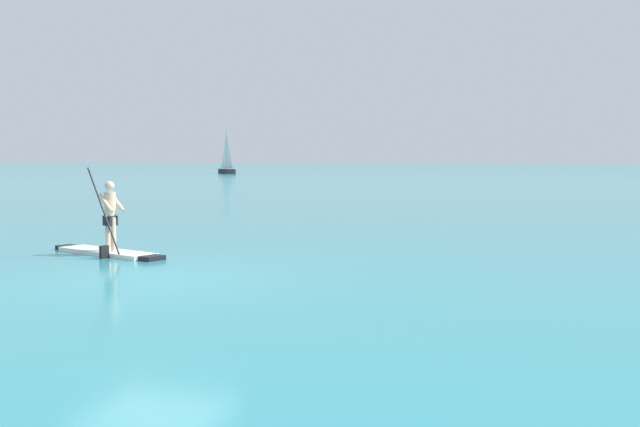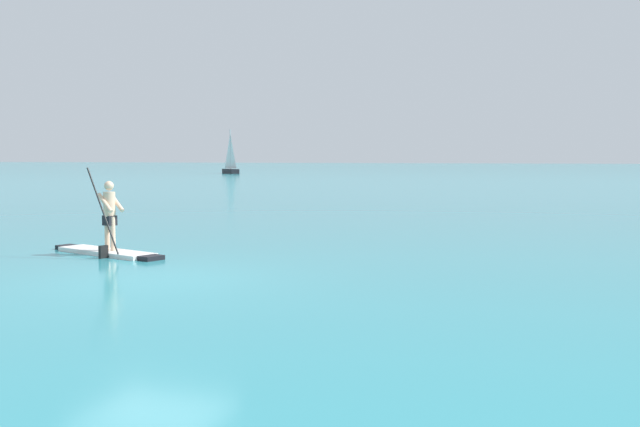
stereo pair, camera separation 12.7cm
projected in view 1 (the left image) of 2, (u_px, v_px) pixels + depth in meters
ground at (154, 280)px, 13.13m from camera, size 440.00×440.00×0.00m
paddleboarder_mid_center at (108, 240)px, 16.46m from camera, size 3.35×1.59×1.99m
sailboat_left_horizon at (227, 167)px, 93.17m from camera, size 3.47×3.68×5.54m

